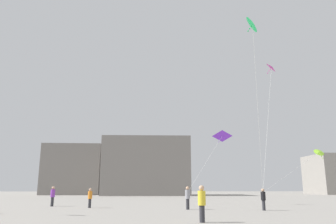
% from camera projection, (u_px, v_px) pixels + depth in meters
% --- Properties ---
extents(person_in_purple, '(0.39, 0.39, 1.79)m').
position_uv_depth(person_in_purple, '(53.00, 195.00, 30.21)').
color(person_in_purple, '#2D2D33').
rests_on(person_in_purple, ground_plane).
extents(person_in_yellow, '(0.39, 0.39, 1.79)m').
position_uv_depth(person_in_yellow, '(202.00, 202.00, 16.30)').
color(person_in_yellow, '#2D2D33').
rests_on(person_in_yellow, ground_plane).
extents(person_in_black, '(0.35, 0.35, 1.62)m').
position_uv_depth(person_in_black, '(263.00, 198.00, 24.82)').
color(person_in_black, '#2D2D33').
rests_on(person_in_black, ground_plane).
extents(person_in_grey, '(0.39, 0.39, 1.77)m').
position_uv_depth(person_in_grey, '(188.00, 197.00, 25.89)').
color(person_in_grey, '#2D2D33').
rests_on(person_in_grey, ground_plane).
extents(person_in_orange, '(0.35, 0.35, 1.62)m').
position_uv_depth(person_in_orange, '(90.00, 197.00, 27.97)').
color(person_in_orange, '#2D2D33').
rests_on(person_in_orange, ground_plane).
extents(kite_emerald_diamond, '(2.09, 4.94, 12.41)m').
position_uv_depth(kite_emerald_diamond, '(253.00, 25.00, 23.43)').
color(kite_emerald_diamond, green).
extents(kite_violet_delta, '(5.47, 7.49, 6.09)m').
position_uv_depth(kite_violet_delta, '(222.00, 137.00, 34.27)').
color(kite_violet_delta, purple).
extents(kite_lime_diamond, '(8.87, 6.94, 4.26)m').
position_uv_depth(kite_lime_diamond, '(319.00, 152.00, 32.56)').
color(kite_lime_diamond, '#8CD12D').
extents(kite_magenta_diamond, '(4.63, 6.77, 13.06)m').
position_uv_depth(kite_magenta_diamond, '(271.00, 68.00, 33.76)').
color(kite_magenta_diamond, '#D12899').
extents(building_left_hall, '(13.86, 16.44, 11.97)m').
position_uv_depth(building_left_hall, '(77.00, 170.00, 83.97)').
color(building_left_hall, gray).
rests_on(building_left_hall, ground_plane).
extents(building_centre_hall, '(19.49, 17.67, 12.58)m').
position_uv_depth(building_centre_hall, '(147.00, 167.00, 76.63)').
color(building_centre_hall, gray).
rests_on(building_centre_hall, ground_plane).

